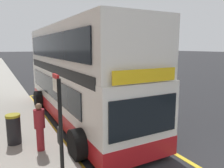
{
  "coord_description": "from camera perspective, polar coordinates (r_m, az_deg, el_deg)",
  "views": [
    {
      "loc": [
        -5.91,
        -2.16,
        3.48
      ],
      "look_at": [
        -0.37,
        8.09,
        1.46
      ],
      "focal_mm": 34.85,
      "sensor_mm": 36.0,
      "label": 1
    }
  ],
  "objects": [
    {
      "name": "ground_plane",
      "position": [
        34.84,
        -18.52,
        3.56
      ],
      "size": [
        260.0,
        260.0,
        0.0
      ],
      "primitive_type": "plane",
      "color": "#28282B"
    },
    {
      "name": "double_decker_bus",
      "position": [
        10.4,
        -8.72,
        1.88
      ],
      "size": [
        3.25,
        10.37,
        4.4
      ],
      "color": "white",
      "rests_on": "ground"
    },
    {
      "name": "bus_bay_markings",
      "position": [
        10.62,
        -7.74,
        -9.36
      ],
      "size": [
        3.14,
        13.44,
        0.01
      ],
      "color": "yellow",
      "rests_on": "ground"
    },
    {
      "name": "bus_stop_sign",
      "position": [
        5.14,
        -13.56,
        -10.22
      ],
      "size": [
        0.09,
        0.51,
        2.72
      ],
      "color": "black",
      "rests_on": "pavement_near"
    },
    {
      "name": "pedestrian_waiting_near_sign",
      "position": [
        7.45,
        -18.46,
        -10.22
      ],
      "size": [
        0.34,
        0.34,
        1.57
      ],
      "color": "maroon",
      "rests_on": "pavement_near"
    },
    {
      "name": "litter_bin",
      "position": [
        8.38,
        -24.38,
        -10.7
      ],
      "size": [
        0.49,
        0.49,
        1.04
      ],
      "color": "black",
      "rests_on": "pavement_near"
    }
  ]
}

